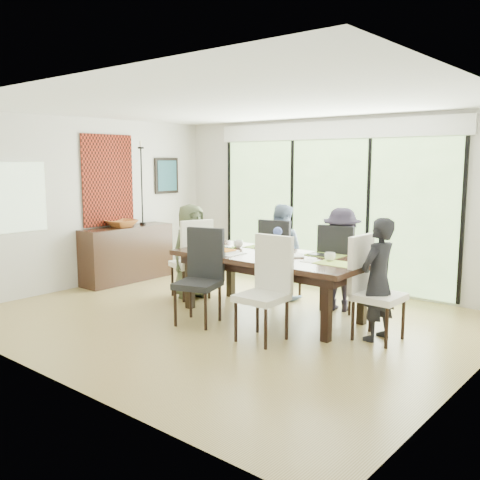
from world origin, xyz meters
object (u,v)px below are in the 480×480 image
Objects in this scene: vase at (277,250)px; sideboard at (127,254)px; laptop at (218,248)px; chair_right_end at (379,289)px; cup_b at (277,253)px; cup_c at (330,257)px; chair_far_right at (342,267)px; person_left_end at (191,251)px; cup_a at (238,244)px; chair_far_left at (282,258)px; person_right_end at (378,279)px; chair_near_left at (198,277)px; chair_near_right at (262,289)px; person_far_right at (341,259)px; table_top at (272,257)px; chair_left_end at (190,258)px; bowl at (122,224)px; person_far_left at (281,251)px.

vase reaches higher than sideboard.
chair_right_end is at bearing -34.07° from laptop.
cup_b is 0.68m from cup_c.
chair_far_right is 2.20m from person_left_end.
person_left_end is at bearing -169.11° from cup_a.
person_left_end reaches higher than sideboard.
person_right_end is (1.93, -0.85, 0.10)m from chair_far_left.
chair_near_left is 9.17× the size of vase.
chair_right_end and chair_near_right have the same top height.
cup_b is at bearing 52.07° from person_far_right.
chair_near_right is 1.70m from person_far_right.
table_top is 2.18× the size of chair_near_right.
table_top is at bearing -172.87° from cup_c.
chair_near_left is at bearing -120.87° from vase.
bowl is at bearing -70.04° from chair_left_end.
sideboard is 0.53m from bowl.
cup_a is 0.08× the size of sideboard.
sideboard reaches higher than table_top.
sideboard is (-3.91, 0.00, -0.40)m from cup_c.
cup_a is (-1.25, -0.68, 0.17)m from person_far_right.
person_right_end reaches higher than chair_left_end.
laptop is (-1.40, -0.95, 0.23)m from chair_far_right.
cup_c is 3.93m from sideboard.
person_right_end reaches higher than bowl.
chair_left_end and chair_far_right have the same top height.
chair_far_right reaches higher than cup_c.
cup_c is (-0.70, 0.10, 0.27)m from chair_right_end.
person_far_left is at bearing 17.33° from bowl.
person_far_right is 3.91× the size of laptop.
cup_c is 0.08× the size of sideboard.
person_left_end is 3.91× the size of laptop.
cup_b is at bearing -56.31° from vase.
chair_far_right is 0.10m from person_far_right.
cup_b is at bearing 113.60° from person_far_left.
cup_c is 3.91m from bowl.
chair_right_end is 0.76m from cup_c.
vase is at bearing -176.19° from cup_c.
vase is at bearing -7.59° from cup_a.
person_left_end is 10.40× the size of cup_c.
person_far_left is at bearing 122.83° from cup_b.
person_right_end reaches higher than chair_far_left.
chair_far_right is at bearing -104.65° from person_far_right.
person_right_end is 12.90× the size of cup_b.
person_left_end is (-1.98, 0.87, 0.10)m from chair_near_right.
chair_far_right is at bearing 11.57° from sideboard.
person_left_end is (-2.03, -0.85, 0.10)m from chair_far_right.
chair_far_right is 1.46m from cup_a.
chair_near_right is at bearing -63.94° from vase.
chair_left_end is 1.67m from cup_b.
cup_a is 2.41m from bowl.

